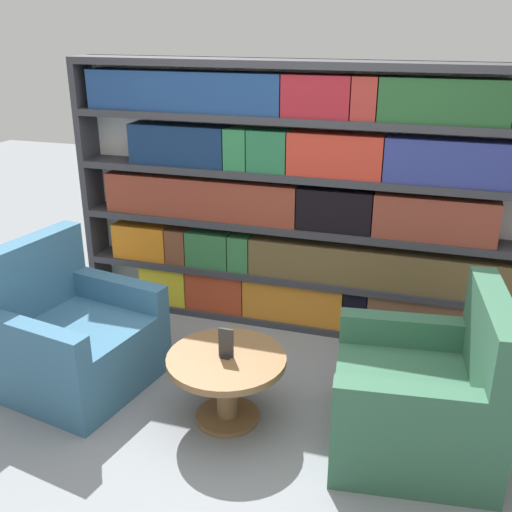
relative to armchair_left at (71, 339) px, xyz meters
The scene contains 6 objects.
ground_plane 1.24m from the armchair_left, 11.92° to the right, with size 14.00×14.00×0.00m, color gray.
bookshelf 1.81m from the armchair_left, 44.97° to the left, with size 3.38×0.30×1.92m.
armchair_left is the anchor object (origin of this frame).
armchair_right 2.13m from the armchair_left, ahead, with size 0.92×0.93×0.90m.
coffee_table 1.07m from the armchair_left, ahead, with size 0.67×0.67×0.41m.
table_sign 1.08m from the armchair_left, ahead, with size 0.09×0.06×0.18m.
Camera 1 is at (0.90, -2.54, 2.16)m, focal length 42.00 mm.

